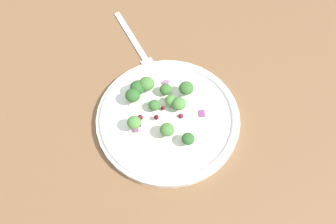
{
  "coord_description": "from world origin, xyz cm",
  "views": [
    {
      "loc": [
        30.57,
        2.02,
        52.59
      ],
      "look_at": [
        1.16,
        -1.75,
        2.7
      ],
      "focal_mm": 35.63,
      "sensor_mm": 36.0,
      "label": 1
    }
  ],
  "objects_px": {
    "broccoli_floret_2": "(138,88)",
    "broccoli_floret_0": "(155,103)",
    "plate": "(168,117)",
    "broccoli_floret_1": "(133,96)",
    "fork": "(136,44)"
  },
  "relations": [
    {
      "from": "broccoli_floret_2",
      "to": "broccoli_floret_0",
      "type": "bearing_deg",
      "value": 53.88
    },
    {
      "from": "plate",
      "to": "broccoli_floret_2",
      "type": "relative_size",
      "value": 8.86
    },
    {
      "from": "plate",
      "to": "broccoli_floret_2",
      "type": "distance_m",
      "value": 0.08
    },
    {
      "from": "plate",
      "to": "broccoli_floret_1",
      "type": "bearing_deg",
      "value": -109.29
    },
    {
      "from": "broccoli_floret_0",
      "to": "broccoli_floret_2",
      "type": "xyz_separation_m",
      "value": [
        -0.02,
        -0.03,
        0.01
      ]
    },
    {
      "from": "broccoli_floret_2",
      "to": "fork",
      "type": "bearing_deg",
      "value": -167.52
    },
    {
      "from": "plate",
      "to": "fork",
      "type": "distance_m",
      "value": 0.19
    },
    {
      "from": "broccoli_floret_0",
      "to": "broccoli_floret_2",
      "type": "relative_size",
      "value": 0.74
    },
    {
      "from": "broccoli_floret_0",
      "to": "broccoli_floret_1",
      "type": "relative_size",
      "value": 0.79
    },
    {
      "from": "plate",
      "to": "fork",
      "type": "height_order",
      "value": "plate"
    },
    {
      "from": "plate",
      "to": "broccoli_floret_1",
      "type": "relative_size",
      "value": 9.42
    },
    {
      "from": "plate",
      "to": "fork",
      "type": "relative_size",
      "value": 1.57
    },
    {
      "from": "broccoli_floret_1",
      "to": "fork",
      "type": "distance_m",
      "value": 0.15
    },
    {
      "from": "fork",
      "to": "broccoli_floret_1",
      "type": "bearing_deg",
      "value": 8.54
    },
    {
      "from": "broccoli_floret_1",
      "to": "broccoli_floret_2",
      "type": "bearing_deg",
      "value": 159.21
    }
  ]
}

